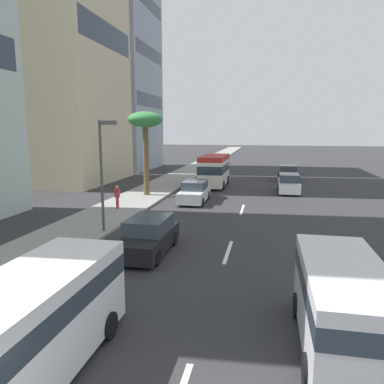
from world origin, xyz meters
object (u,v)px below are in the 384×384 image
Objects in this scene: car_sixth at (289,184)px; street_lamp at (103,162)px; car_lead at (148,236)px; car_fifth at (194,192)px; car_third at (288,173)px; pedestrian_near_lamp at (117,196)px; palm_tree at (145,124)px; van_fourth at (37,316)px; van_seventh at (343,302)px; minibus_second at (214,170)px.

street_lamp is at bearing 146.57° from car_sixth.
car_fifth reaches higher than car_lead.
car_third is 26.07m from street_lamp.
palm_tree is (5.55, -0.23, 4.90)m from pedestrian_near_lamp.
van_fourth is 1.16× the size of car_sixth.
van_seventh is at bearing -149.44° from palm_tree.
palm_tree is at bearing 7.37° from street_lamp.
street_lamp is at bearing 99.78° from pedestrian_near_lamp.
van_seventh is (-6.20, -7.05, 0.54)m from car_lead.
pedestrian_near_lamp reaches higher than car_sixth.
palm_tree reaches higher than pedestrian_near_lamp.
car_fifth is 6.08m from pedestrian_near_lamp.
van_seventh is (-26.34, -6.98, -0.36)m from minibus_second.
car_fifth is at bearing -178.68° from van_fourth.
car_lead is 2.85× the size of pedestrian_near_lamp.
car_third is 0.92× the size of car_sixth.
van_fourth reaches higher than pedestrian_near_lamp.
car_sixth is at bearing 0.15° from van_seventh.
car_third is 32.36m from van_seventh.
street_lamp is at bearing -162.79° from van_fourth.
pedestrian_near_lamp is at bearing 129.89° from car_sixth.
car_lead is 19.17m from car_sixth.
minibus_second is at bearing 129.80° from car_third.
car_lead is 20.16m from minibus_second.
car_sixth is at bearing 129.01° from car_fifth.
van_seventh reaches higher than car_sixth.
car_fifth is at bearing 21.92° from van_seventh.
pedestrian_near_lamp is 6.39m from street_lamp.
palm_tree is (13.53, 4.60, 5.17)m from car_lead.
street_lamp is (-11.06, -1.43, -2.11)m from palm_tree.
street_lamp is (-17.67, 3.24, 2.16)m from minibus_second.
pedestrian_near_lamp reaches higher than car_lead.
street_lamp reaches higher than car_fifth.
car_fifth is 2.85× the size of pedestrian_near_lamp.
car_third is 0.93× the size of car_fifth.
car_lead is 0.99× the size of car_sixth.
van_seventh is 23.37m from palm_tree.
car_lead is at bearing 158.62° from car_sixth.
palm_tree is at bearing 30.56° from van_seventh.
car_sixth is (17.85, -6.99, 0.04)m from car_lead.
car_sixth is 18.68m from street_lamp.
car_lead is 1.00× the size of car_fifth.
street_lamp reaches higher than car_sixth.
street_lamp is at bearing -172.63° from palm_tree.
car_lead is 0.85× the size of van_fourth.
car_fifth is 0.67× the size of palm_tree.
van_seventh is 0.75× the size of palm_tree.
pedestrian_near_lamp is 7.41m from palm_tree.
palm_tree reaches higher than car_fifth.
palm_tree is (-12.63, 11.88, 5.14)m from car_third.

